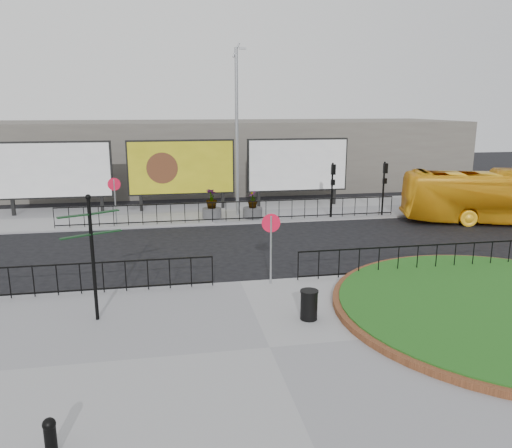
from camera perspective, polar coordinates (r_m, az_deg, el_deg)
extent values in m
plane|color=black|center=(17.64, -1.80, -6.92)|extent=(90.00, 90.00, 0.00)
cube|color=gray|center=(13.10, 1.58, -14.15)|extent=(30.00, 10.00, 0.12)
cube|color=gray|center=(29.11, -5.33, 1.29)|extent=(44.00, 6.00, 0.12)
cylinder|color=brown|center=(16.92, 26.81, -8.56)|extent=(10.40, 10.40, 0.18)
cylinder|color=#1B5316|center=(16.92, 26.82, -8.50)|extent=(10.00, 10.00, 0.22)
cylinder|color=gray|center=(26.33, -15.78, 2.36)|extent=(0.07, 0.07, 2.40)
cylinder|color=red|center=(26.18, -15.91, 4.40)|extent=(0.64, 0.03, 0.64)
cylinder|color=white|center=(26.20, -15.91, 4.40)|extent=(0.50, 0.03, 0.50)
cylinder|color=gray|center=(17.02, 1.71, -3.00)|extent=(0.07, 0.07, 2.40)
cylinder|color=red|center=(16.78, 1.73, 0.11)|extent=(0.64, 0.03, 0.64)
cylinder|color=white|center=(16.80, 1.72, 0.13)|extent=(0.50, 0.03, 0.50)
cube|color=black|center=(31.05, -26.00, 1.80)|extent=(0.18, 0.18, 1.00)
cube|color=black|center=(30.10, -17.18, 2.23)|extent=(0.18, 0.18, 1.00)
cube|color=black|center=(30.19, -21.99, 5.74)|extent=(6.20, 0.25, 3.20)
cube|color=white|center=(30.03, -22.05, 5.70)|extent=(6.00, 0.06, 3.00)
cube|color=black|center=(29.91, -13.00, 2.42)|extent=(0.18, 0.18, 1.00)
cube|color=black|center=(30.06, -3.82, 2.79)|extent=(0.18, 0.18, 1.00)
cube|color=black|center=(29.59, -8.53, 6.42)|extent=(6.20, 0.25, 3.20)
cube|color=gold|center=(29.43, -8.52, 6.39)|extent=(6.00, 0.06, 3.00)
cube|color=black|center=(30.38, 0.31, 2.93)|extent=(0.18, 0.18, 1.00)
cube|color=black|center=(31.61, 8.91, 3.18)|extent=(0.18, 0.18, 1.00)
cube|color=black|center=(30.62, 4.76, 6.75)|extent=(6.20, 0.25, 3.20)
cube|color=white|center=(30.47, 4.84, 6.72)|extent=(6.00, 0.06, 3.00)
cylinder|color=gray|center=(27.69, -2.21, 10.25)|extent=(0.18, 0.18, 9.00)
cylinder|color=gray|center=(27.80, -2.29, 19.24)|extent=(0.43, 0.10, 0.77)
cube|color=gray|center=(27.86, -1.54, 19.44)|extent=(0.35, 0.15, 0.12)
cylinder|color=black|center=(27.64, 8.67, 3.84)|extent=(0.10, 0.10, 3.00)
cube|color=black|center=(27.36, 8.83, 6.17)|extent=(0.22, 0.18, 0.55)
cube|color=black|center=(27.46, 8.78, 4.73)|extent=(0.20, 0.16, 0.30)
cylinder|color=black|center=(28.75, 14.35, 3.94)|extent=(0.10, 0.10, 3.00)
cube|color=black|center=(28.48, 14.58, 6.18)|extent=(0.22, 0.18, 0.55)
cube|color=black|center=(28.57, 14.50, 4.79)|extent=(0.20, 0.16, 0.30)
cube|color=#625D55|center=(38.61, -6.76, 7.88)|extent=(40.00, 10.00, 5.00)
cylinder|color=black|center=(14.72, -18.12, -4.02)|extent=(0.10, 0.10, 3.52)
sphere|color=black|center=(14.31, -18.64, 2.94)|extent=(0.15, 0.15, 0.15)
cube|color=black|center=(14.29, -20.20, 0.85)|extent=(0.82, 0.47, 0.03)
cube|color=black|center=(14.57, -16.93, 1.33)|extent=(0.78, 0.57, 0.03)
cube|color=black|center=(14.37, -19.97, -1.37)|extent=(0.80, 0.54, 0.03)
cube|color=black|center=(14.64, -16.69, -0.87)|extent=(0.82, 0.47, 0.03)
cylinder|color=black|center=(10.15, -22.41, -21.89)|extent=(0.21, 0.21, 0.59)
sphere|color=black|center=(9.98, -22.58, -20.39)|extent=(0.24, 0.24, 0.24)
cylinder|color=black|center=(14.56, 6.08, -9.27)|extent=(0.49, 0.49, 0.82)
cylinder|color=black|center=(14.39, 6.12, -7.66)|extent=(0.53, 0.53, 0.05)
imported|color=orange|center=(29.53, 26.33, 2.82)|extent=(10.47, 5.05, 2.84)
cylinder|color=#4C4C4F|center=(27.43, -5.07, 1.26)|extent=(1.04, 1.04, 0.54)
imported|color=#1B5316|center=(27.28, -5.11, 2.93)|extent=(0.83, 0.83, 1.09)
cylinder|color=#4C4C4F|center=(27.40, -0.39, 1.31)|extent=(1.07, 1.07, 0.55)
imported|color=#1B5316|center=(27.25, -0.39, 2.84)|extent=(0.53, 0.53, 0.93)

